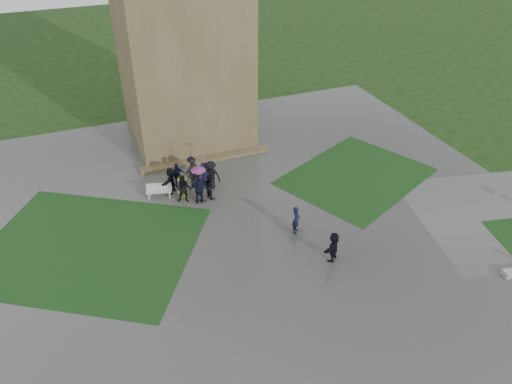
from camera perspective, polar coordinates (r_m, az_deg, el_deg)
name	(u,v)px	position (r m, az deg, el deg)	size (l,w,h in m)	color
ground	(265,255)	(26.24, 1.05, -7.16)	(120.00, 120.00, 0.00)	black
plaza	(251,232)	(27.67, -0.54, -4.64)	(34.00, 34.00, 0.02)	#3C3C39
lawn_inset_left	(89,247)	(28.11, -18.56, -5.98)	(11.00, 9.00, 0.01)	#133312
lawn_inset_right	(356,176)	(33.19, 11.36, 1.78)	(9.00, 7.00, 0.01)	#133312
tower	(179,11)	(35.19, -8.79, 19.79)	(8.00, 8.00, 18.00)	brown
tower_plinth	(206,159)	(34.44, -5.74, 3.76)	(9.00, 0.80, 0.22)	brown
bench	(159,191)	(30.84, -11.03, 0.17)	(1.60, 0.84, 0.89)	beige
visitor_cluster	(193,176)	(30.67, -7.23, 1.87)	(3.86, 3.70, 2.59)	black
pedestrian_mid	(296,220)	(27.31, 4.61, -3.17)	(0.60, 0.39, 1.63)	black
pedestrian_near	(333,247)	(25.71, 8.84, -6.18)	(1.54, 0.55, 1.66)	black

